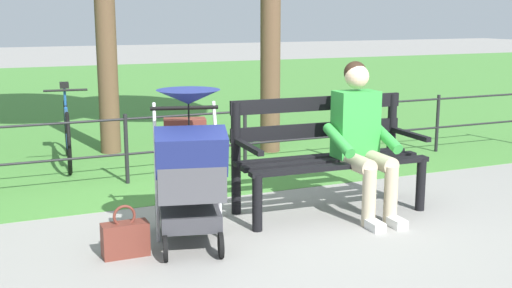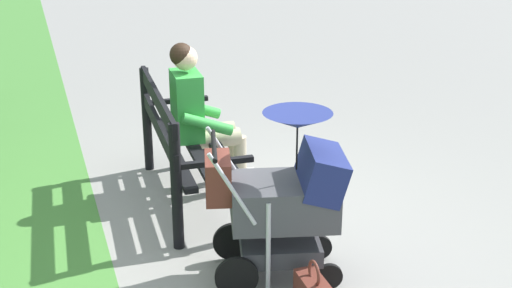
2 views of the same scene
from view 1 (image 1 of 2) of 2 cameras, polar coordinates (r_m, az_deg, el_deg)
ground_plane at (r=5.22m, az=-0.49°, el=-7.10°), size 60.00×60.00×0.00m
grass_lawn at (r=13.59m, az=-15.15°, el=4.08°), size 40.00×16.00×0.01m
park_bench at (r=5.50m, az=6.22°, el=-0.51°), size 1.62×0.66×0.96m
person_on_bench at (r=5.39m, az=9.34°, el=0.80°), size 0.55×0.74×1.28m
stroller at (r=4.61m, az=-5.93°, el=-1.98°), size 0.69×0.97×1.15m
handbag at (r=4.61m, az=-11.49°, el=-8.18°), size 0.32×0.14×0.37m
park_fence at (r=6.77m, az=-2.00°, el=0.95°), size 8.87×0.04×0.70m
bicycle at (r=7.51m, az=-16.35°, el=1.06°), size 0.44×1.65×0.89m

